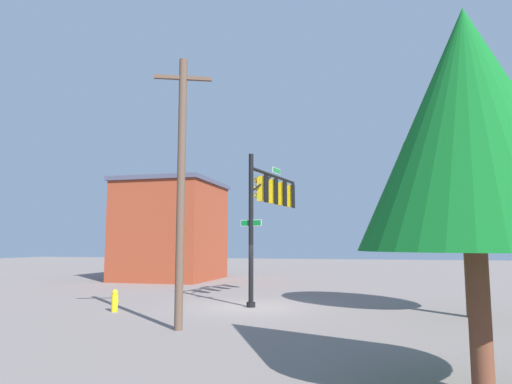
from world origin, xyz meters
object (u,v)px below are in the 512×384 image
object	(u,v)px
utility_pole	(181,185)
tree_mid	(469,126)
signal_pole_assembly	(270,200)
fire_hydrant	(115,301)
tree_near	(465,172)
brick_building	(171,230)

from	to	relation	value
utility_pole	tree_mid	distance (m)	8.48
signal_pole_assembly	fire_hydrant	xyz separation A→B (m)	(-4.57, 5.01, -4.13)
tree_near	tree_mid	xyz separation A→B (m)	(-8.91, 1.61, -0.50)
tree_mid	brick_building	size ratio (longest dim) A/B	0.95
tree_near	tree_mid	bearing A→B (deg)	169.74
fire_hydrant	tree_near	size ratio (longest dim) A/B	0.11
signal_pole_assembly	utility_pole	world-z (taller)	utility_pole
signal_pole_assembly	brick_building	distance (m)	14.02
utility_pole	tree_near	xyz separation A→B (m)	(4.71, -8.97, 0.77)
signal_pole_assembly	utility_pole	distance (m)	7.42
brick_building	signal_pole_assembly	bearing A→B (deg)	-136.44
utility_pole	fire_hydrant	xyz separation A→B (m)	(2.76, 3.83, -3.93)
signal_pole_assembly	utility_pole	bearing A→B (deg)	170.84
signal_pole_assembly	tree_near	xyz separation A→B (m)	(-2.62, -7.79, 0.57)
signal_pole_assembly	tree_mid	distance (m)	13.08
tree_near	tree_mid	distance (m)	9.07
tree_near	fire_hydrant	bearing A→B (deg)	98.66
tree_mid	brick_building	xyz separation A→B (m)	(21.66, 15.81, -1.04)
tree_mid	signal_pole_assembly	bearing A→B (deg)	28.19
signal_pole_assembly	tree_mid	bearing A→B (deg)	-151.81
fire_hydrant	brick_building	size ratio (longest dim) A/B	0.11
utility_pole	fire_hydrant	distance (m)	6.14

